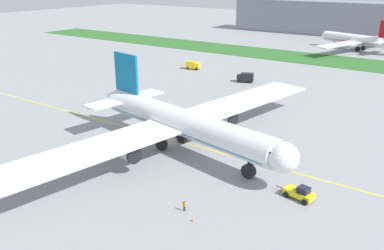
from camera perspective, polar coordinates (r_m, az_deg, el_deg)
name	(u,v)px	position (r m, az deg, el deg)	size (l,w,h in m)	color
ground_plane	(169,142)	(82.27, -3.23, -2.36)	(600.00, 600.00, 0.00)	gray
apron_taxi_line	(173,140)	(83.24, -2.67, -2.06)	(280.00, 0.36, 0.01)	yellow
grass_median_strip	(326,60)	(170.40, 18.22, 8.61)	(320.00, 24.00, 0.10)	#2D6628
airliner_foreground	(181,122)	(76.60, -1.61, 0.39)	(49.54, 79.30, 16.39)	white
pushback_tug	(300,193)	(63.79, 14.87, -9.18)	(6.40, 3.07, 2.16)	yellow
ground_crew_wingwalker_port	(184,205)	(58.83, -1.09, -11.12)	(0.57, 0.27, 1.62)	black
ground_crew_marshaller_front	(173,131)	(85.24, -2.72, -0.81)	(0.42, 0.49, 1.61)	black
ground_crew_wingwalker_starboard	(150,138)	(81.88, -5.90, -1.81)	(0.27, 0.56, 1.60)	black
traffic_cone_near_nose	(193,219)	(57.04, 0.09, -13.06)	(0.36, 0.36, 0.58)	#F2590C
traffic_cone_port_wing	(45,152)	(81.53, -19.90, -3.62)	(0.36, 0.36, 0.58)	#F2590C
service_truck_baggage_loader	(245,77)	(128.94, 7.48, 6.64)	(5.58, 4.11, 2.87)	black
service_truck_fuel_bowser	(193,65)	(146.00, 0.11, 8.41)	(5.36, 3.54, 2.81)	yellow
parked_airliner_far_left	(358,40)	(197.03, 22.20, 10.97)	(35.63, 56.19, 13.80)	white
terminal_building	(322,18)	(247.42, 17.76, 14.13)	(98.94, 20.00, 18.00)	gray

